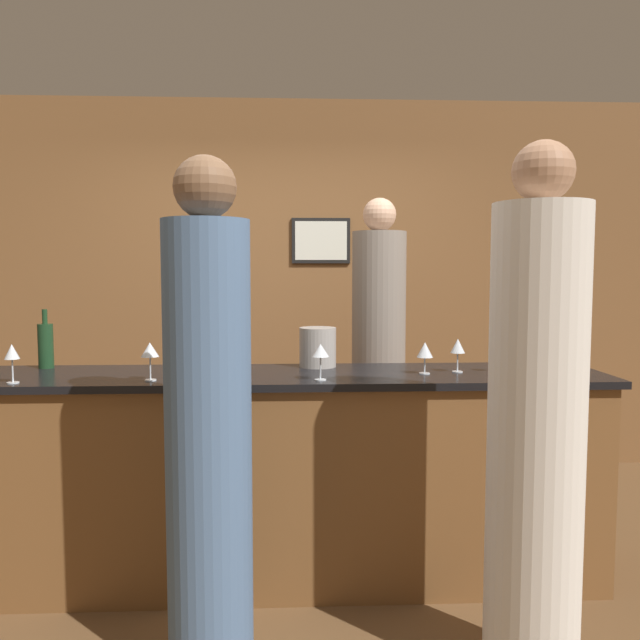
{
  "coord_description": "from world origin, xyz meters",
  "views": [
    {
      "loc": [
        0.12,
        -2.99,
        1.53
      ],
      "look_at": [
        0.26,
        0.1,
        1.28
      ],
      "focal_mm": 35.0,
      "sensor_mm": 36.0,
      "label": 1
    }
  ],
  "objects_px": {
    "ice_bucket": "(318,347)",
    "guest_1": "(209,436)",
    "wine_bottle_0": "(46,345)",
    "bartender": "(378,368)",
    "guest_0": "(536,434)"
  },
  "relations": [
    {
      "from": "ice_bucket",
      "to": "guest_1",
      "type": "bearing_deg",
      "value": -115.58
    },
    {
      "from": "guest_1",
      "to": "ice_bucket",
      "type": "bearing_deg",
      "value": 64.42
    },
    {
      "from": "guest_1",
      "to": "wine_bottle_0",
      "type": "distance_m",
      "value": 1.35
    },
    {
      "from": "bartender",
      "to": "guest_0",
      "type": "distance_m",
      "value": 1.63
    },
    {
      "from": "wine_bottle_0",
      "to": "ice_bucket",
      "type": "height_order",
      "value": "wine_bottle_0"
    },
    {
      "from": "guest_0",
      "to": "wine_bottle_0",
      "type": "xyz_separation_m",
      "value": [
        -2.15,
        1.0,
        0.22
      ]
    },
    {
      "from": "guest_1",
      "to": "ice_bucket",
      "type": "distance_m",
      "value": 1.04
    },
    {
      "from": "wine_bottle_0",
      "to": "bartender",
      "type": "bearing_deg",
      "value": 18.33
    },
    {
      "from": "wine_bottle_0",
      "to": "guest_0",
      "type": "bearing_deg",
      "value": -25.04
    },
    {
      "from": "bartender",
      "to": "guest_1",
      "type": "height_order",
      "value": "bartender"
    },
    {
      "from": "guest_1",
      "to": "ice_bucket",
      "type": "height_order",
      "value": "guest_1"
    },
    {
      "from": "guest_1",
      "to": "ice_bucket",
      "type": "relative_size",
      "value": 9.54
    },
    {
      "from": "guest_0",
      "to": "guest_1",
      "type": "relative_size",
      "value": 1.03
    },
    {
      "from": "bartender",
      "to": "wine_bottle_0",
      "type": "height_order",
      "value": "bartender"
    },
    {
      "from": "guest_0",
      "to": "wine_bottle_0",
      "type": "relative_size",
      "value": 6.6
    }
  ]
}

